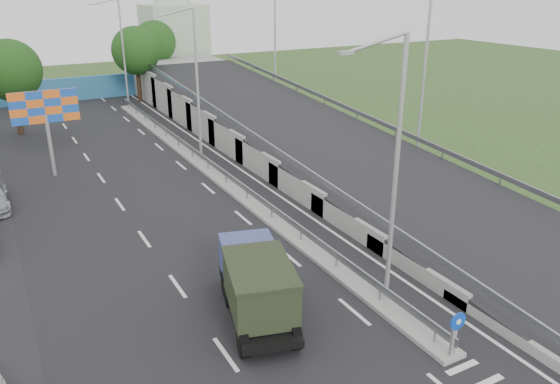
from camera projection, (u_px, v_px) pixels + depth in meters
road_surface at (185, 200)px, 31.39m from camera, size 26.00×90.00×0.04m
median at (208, 170)px, 35.96m from camera, size 1.00×44.00×0.20m
overpass_ramp at (306, 132)px, 38.71m from camera, size 10.00×50.00×3.50m
median_guardrail at (208, 161)px, 35.73m from camera, size 0.09×44.00×0.71m
sign_bollard at (455, 334)px, 17.77m from camera, size 0.64×0.23×1.67m
lamp_post_near at (393, 162)px, 19.21m from camera, size 2.74×0.18×10.08m
lamp_post_mid at (194, 78)px, 35.58m from camera, size 2.74×0.18×10.08m
lamp_post_far at (121, 47)px, 51.94m from camera, size 2.74×0.18×10.08m
blue_wall at (72, 89)px, 56.69m from camera, size 30.00×0.50×2.40m
church at (174, 36)px, 67.99m from camera, size 7.00×7.00×13.80m
billboard at (45, 112)px, 33.74m from camera, size 4.00×0.24×5.50m
tree_left_mid at (10, 70)px, 42.75m from camera, size 4.80×4.80×7.60m
tree_median_far at (136, 51)px, 54.65m from camera, size 4.80×4.80×7.60m
tree_ramp_far at (155, 42)px, 62.16m from camera, size 4.80×4.80×7.60m
dump_truck at (256, 283)px, 20.08m from camera, size 3.49×6.07×2.52m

